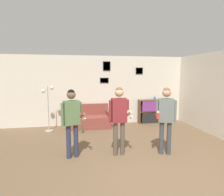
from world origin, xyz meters
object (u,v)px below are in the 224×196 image
(person_player_foreground_center, at_px, (119,114))
(bottle_on_floor, at_px, (82,130))
(floor_lamp, at_px, (48,103))
(person_player_foreground_left, at_px, (72,116))
(couch, at_px, (89,120))
(person_watcher_holding_cup, at_px, (166,114))
(drinking_cup, at_px, (155,98))
(bookshelf, at_px, (152,111))

(person_player_foreground_center, relative_size, bottle_on_floor, 5.92)
(floor_lamp, bearing_deg, person_player_foreground_left, -71.21)
(couch, distance_m, person_watcher_holding_cup, 3.45)
(couch, xyz_separation_m, bottle_on_floor, (-0.27, -0.73, -0.17))
(person_player_foreground_left, relative_size, drinking_cup, 13.70)
(bookshelf, height_order, drinking_cup, drinking_cup)
(person_watcher_holding_cup, bearing_deg, bottle_on_floor, 131.65)
(floor_lamp, xyz_separation_m, person_player_foreground_center, (1.94, -2.46, 0.02))
(bookshelf, bearing_deg, person_player_foreground_left, -138.02)
(floor_lamp, xyz_separation_m, person_player_foreground_left, (0.81, -2.39, -0.01))
(person_player_foreground_left, bearing_deg, drinking_cup, 41.25)
(floor_lamp, relative_size, person_player_foreground_left, 0.97)
(person_player_foreground_left, distance_m, bottle_on_floor, 2.18)
(person_watcher_holding_cup, relative_size, drinking_cup, 13.94)
(bookshelf, height_order, person_player_foreground_left, person_player_foreground_left)
(bottle_on_floor, bearing_deg, person_player_foreground_left, -99.34)
(bookshelf, xyz_separation_m, drinking_cup, (0.08, 0.00, 0.54))
(couch, bearing_deg, floor_lamp, -167.99)
(floor_lamp, distance_m, person_player_foreground_left, 2.53)
(couch, distance_m, drinking_cup, 2.81)
(floor_lamp, height_order, drinking_cup, floor_lamp)
(bookshelf, bearing_deg, person_player_foreground_center, -125.23)
(couch, height_order, bottle_on_floor, couch)
(couch, relative_size, person_player_foreground_center, 0.97)
(bookshelf, xyz_separation_m, person_watcher_holding_cup, (-0.95, -3.12, 0.55))
(bookshelf, height_order, person_watcher_holding_cup, person_watcher_holding_cup)
(person_player_foreground_center, distance_m, drinking_cup, 3.67)
(couch, relative_size, bookshelf, 1.40)
(person_player_foreground_center, height_order, bottle_on_floor, person_player_foreground_center)
(bookshelf, height_order, floor_lamp, floor_lamp)
(person_player_foreground_left, xyz_separation_m, person_player_foreground_center, (1.13, -0.06, 0.03))
(person_player_foreground_center, distance_m, bottle_on_floor, 2.37)
(bottle_on_floor, height_order, drinking_cup, drinking_cup)
(bookshelf, relative_size, drinking_cup, 9.69)
(person_player_foreground_center, bearing_deg, person_player_foreground_left, 176.73)
(person_player_foreground_left, xyz_separation_m, bottle_on_floor, (0.32, 1.96, -0.90))
(person_watcher_holding_cup, relative_size, bottle_on_floor, 5.87)
(bookshelf, bearing_deg, drinking_cup, 0.50)
(person_player_foreground_center, bearing_deg, couch, 100.98)
(couch, height_order, person_player_foreground_left, person_player_foreground_left)
(drinking_cup, bearing_deg, bookshelf, -179.50)
(person_player_foreground_center, xyz_separation_m, bottle_on_floor, (-0.80, 2.03, -0.93))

